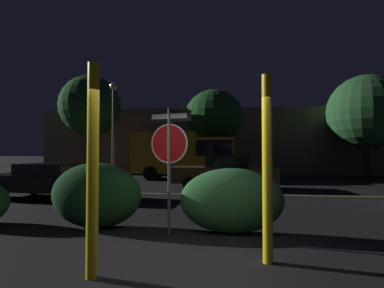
# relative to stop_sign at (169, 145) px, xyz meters

# --- Properties ---
(ground_plane) EXTENTS (260.00, 260.00, 0.00)m
(ground_plane) POSITION_rel_stop_sign_xyz_m (0.54, -1.60, -1.81)
(ground_plane) COLOR black
(road_center_stripe) EXTENTS (34.94, 0.12, 0.01)m
(road_center_stripe) POSITION_rel_stop_sign_xyz_m (0.54, 6.02, -1.81)
(road_center_stripe) COLOR gold
(road_center_stripe) RESTS_ON ground_plane
(stop_sign) EXTENTS (0.92, 0.25, 2.56)m
(stop_sign) POSITION_rel_stop_sign_xyz_m (0.00, 0.00, 0.00)
(stop_sign) COLOR #4C4C51
(stop_sign) RESTS_ON ground_plane
(yellow_pole_left) EXTENTS (0.16, 0.16, 2.87)m
(yellow_pole_left) POSITION_rel_stop_sign_xyz_m (-0.64, -2.14, -0.38)
(yellow_pole_left) COLOR yellow
(yellow_pole_left) RESTS_ON ground_plane
(yellow_pole_right) EXTENTS (0.15, 0.15, 2.85)m
(yellow_pole_right) POSITION_rel_stop_sign_xyz_m (1.76, -1.34, -0.39)
(yellow_pole_right) COLOR yellow
(yellow_pole_right) RESTS_ON ground_plane
(hedge_bush_1) EXTENTS (2.03, 1.01, 1.44)m
(hedge_bush_1) POSITION_rel_stop_sign_xyz_m (-1.71, 0.41, -1.09)
(hedge_bush_1) COLOR #19421E
(hedge_bush_1) RESTS_ON ground_plane
(hedge_bush_2) EXTENTS (2.14, 0.80, 1.34)m
(hedge_bush_2) POSITION_rel_stop_sign_xyz_m (1.26, 0.26, -1.14)
(hedge_bush_2) COLOR #2D6633
(hedge_bush_2) RESTS_ON ground_plane
(passing_car_1) EXTENTS (4.89, 2.20, 1.27)m
(passing_car_1) POSITION_rel_stop_sign_xyz_m (-5.07, 4.30, -1.15)
(passing_car_1) COLOR black
(passing_car_1) RESTS_ON ground_plane
(passing_car_2) EXTENTS (4.90, 2.11, 1.55)m
(passing_car_2) POSITION_rel_stop_sign_xyz_m (1.13, 7.99, -1.04)
(passing_car_2) COLOR brown
(passing_car_2) RESTS_ON ground_plane
(delivery_truck) EXTENTS (6.27, 2.49, 2.94)m
(delivery_truck) POSITION_rel_stop_sign_xyz_m (-1.28, 12.62, -0.19)
(delivery_truck) COLOR gold
(delivery_truck) RESTS_ON ground_plane
(street_lamp) EXTENTS (0.46, 0.46, 6.03)m
(street_lamp) POSITION_rel_stop_sign_xyz_m (-5.70, 11.87, 2.19)
(street_lamp) COLOR #4C4C51
(street_lamp) RESTS_ON ground_plane
(tree_0) EXTENTS (4.80, 4.80, 7.82)m
(tree_0) POSITION_rel_stop_sign_xyz_m (-9.52, 16.84, 3.60)
(tree_0) COLOR #422D1E
(tree_0) RESTS_ON ground_plane
(tree_1) EXTENTS (4.92, 4.92, 6.84)m
(tree_1) POSITION_rel_stop_sign_xyz_m (10.53, 14.98, 2.56)
(tree_1) COLOR #422D1E
(tree_1) RESTS_ON ground_plane
(tree_2) EXTENTS (4.94, 4.94, 6.81)m
(tree_2) POSITION_rel_stop_sign_xyz_m (0.33, 18.38, 2.52)
(tree_2) COLOR #422D1E
(tree_2) RESTS_ON ground_plane
(building_backdrop) EXTENTS (29.19, 4.73, 5.16)m
(building_backdrop) POSITION_rel_stop_sign_xyz_m (0.98, 19.52, 0.77)
(building_backdrop) COLOR #6B5B4C
(building_backdrop) RESTS_ON ground_plane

